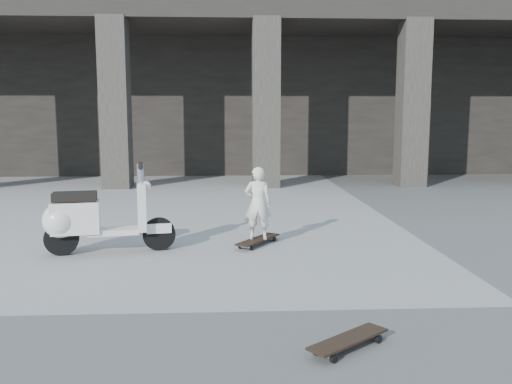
{
  "coord_description": "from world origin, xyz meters",
  "views": [
    {
      "loc": [
        -2.68,
        -4.61,
        1.73
      ],
      "look_at": [
        -2.3,
        2.99,
        0.65
      ],
      "focal_mm": 38.0,
      "sensor_mm": 36.0,
      "label": 1
    }
  ],
  "objects_px": {
    "scooter": "(87,219)",
    "longboard": "(258,240)",
    "child": "(258,203)",
    "skateboard_spare": "(348,340)"
  },
  "relations": [
    {
      "from": "scooter",
      "to": "longboard",
      "type": "bearing_deg",
      "value": -0.74
    },
    {
      "from": "child",
      "to": "longboard",
      "type": "bearing_deg",
      "value": -83.74
    },
    {
      "from": "skateboard_spare",
      "to": "scooter",
      "type": "relative_size",
      "value": 0.43
    },
    {
      "from": "scooter",
      "to": "child",
      "type": "bearing_deg",
      "value": -0.74
    },
    {
      "from": "longboard",
      "to": "child",
      "type": "xyz_separation_m",
      "value": [
        0.0,
        -0.0,
        0.5
      ]
    },
    {
      "from": "skateboard_spare",
      "to": "scooter",
      "type": "xyz_separation_m",
      "value": [
        -2.66,
        2.96,
        0.38
      ]
    },
    {
      "from": "skateboard_spare",
      "to": "child",
      "type": "xyz_separation_m",
      "value": [
        -0.5,
        3.3,
        0.5
      ]
    },
    {
      "from": "longboard",
      "to": "scooter",
      "type": "bearing_deg",
      "value": 133.46
    },
    {
      "from": "longboard",
      "to": "scooter",
      "type": "distance_m",
      "value": 2.22
    },
    {
      "from": "child",
      "to": "scooter",
      "type": "relative_size",
      "value": 0.6
    }
  ]
}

